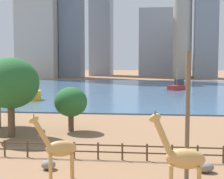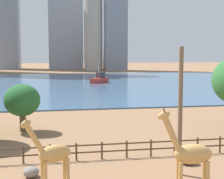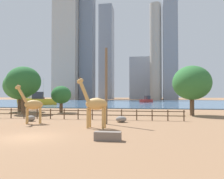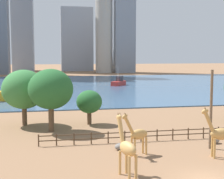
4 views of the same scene
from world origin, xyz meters
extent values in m
plane|color=#8C6647|center=(0.00, 80.00, 0.00)|extent=(400.00, 400.00, 0.00)
cube|color=#3D6084|center=(0.00, 77.00, 0.10)|extent=(180.00, 86.00, 0.20)
cylinder|color=tan|center=(3.12, 4.80, 0.95)|extent=(0.24, 0.24, 1.91)
cylinder|color=tan|center=(3.18, 5.38, 0.95)|extent=(0.24, 0.24, 1.91)
cylinder|color=tan|center=(4.58, 4.63, 0.95)|extent=(0.24, 0.24, 1.91)
cylinder|color=tan|center=(4.65, 5.21, 0.95)|extent=(0.24, 0.24, 1.91)
ellipsoid|color=tan|center=(3.88, 5.01, 2.24)|extent=(2.19, 1.08, 1.10)
cylinder|color=tan|center=(2.68, 5.14, 3.42)|extent=(1.19, 0.47, 2.07)
ellipsoid|color=tan|center=(2.26, 5.19, 4.39)|extent=(0.84, 0.43, 0.68)
cone|color=brown|center=(2.25, 5.11, 4.71)|extent=(0.11, 0.11, 0.20)
cone|color=brown|center=(2.27, 5.28, 4.71)|extent=(0.11, 0.11, 0.20)
cylinder|color=tan|center=(-4.01, 6.68, 0.86)|extent=(0.26, 0.26, 1.73)
cylinder|color=tan|center=(-4.20, 7.18, 0.86)|extent=(0.26, 0.26, 1.73)
cylinder|color=tan|center=(-2.76, 7.14, 0.86)|extent=(0.26, 0.26, 1.73)
cylinder|color=tan|center=(-2.94, 7.64, 0.86)|extent=(0.26, 0.26, 1.73)
ellipsoid|color=tan|center=(-3.48, 7.16, 2.03)|extent=(2.05, 1.37, 1.00)
cylinder|color=tan|center=(-4.57, 6.76, 3.07)|extent=(1.21, 0.69, 1.83)
ellipsoid|color=tan|center=(-5.00, 6.61, 3.91)|extent=(0.80, 0.54, 0.65)
cone|color=brown|center=(-4.97, 6.53, 4.20)|extent=(0.12, 0.12, 0.18)
cone|color=brown|center=(-5.03, 6.68, 4.20)|extent=(0.12, 0.12, 0.18)
cylinder|color=brown|center=(4.28, 7.97, 4.05)|extent=(0.28, 0.28, 8.10)
ellipsoid|color=gray|center=(-4.93, 9.20, 0.34)|extent=(0.98, 0.90, 0.67)
ellipsoid|color=gray|center=(5.68, 9.79, 0.35)|extent=(1.22, 0.93, 0.69)
cube|color=#72665B|center=(5.86, -0.31, 0.30)|extent=(1.80, 0.60, 0.60)
cylinder|color=#4C3826|center=(-9.30, 12.00, 0.65)|extent=(0.14, 0.14, 1.30)
cylinder|color=#4C3826|center=(-7.45, 12.00, 0.65)|extent=(0.14, 0.14, 1.30)
cylinder|color=#4C3826|center=(-5.60, 12.00, 0.65)|extent=(0.14, 0.14, 1.30)
cylinder|color=#4C3826|center=(-3.75, 12.00, 0.65)|extent=(0.14, 0.14, 1.30)
cylinder|color=#4C3826|center=(-1.90, 12.00, 0.65)|extent=(0.14, 0.14, 1.30)
cylinder|color=#4C3826|center=(-0.05, 12.00, 0.65)|extent=(0.14, 0.14, 1.30)
cylinder|color=#4C3826|center=(1.80, 12.00, 0.65)|extent=(0.14, 0.14, 1.30)
cylinder|color=#4C3826|center=(3.65, 12.00, 0.65)|extent=(0.14, 0.14, 1.30)
cylinder|color=#4C3826|center=(5.49, 12.00, 0.65)|extent=(0.14, 0.14, 1.30)
cylinder|color=#4C3826|center=(7.34, 12.00, 0.65)|extent=(0.14, 0.14, 1.30)
cylinder|color=#4C3826|center=(9.19, 12.00, 0.65)|extent=(0.14, 0.14, 1.30)
cylinder|color=#4C3826|center=(11.04, 12.00, 0.65)|extent=(0.14, 0.14, 1.30)
cylinder|color=#4C3826|center=(12.89, 12.00, 0.65)|extent=(0.14, 0.14, 1.30)
cube|color=#4C3826|center=(0.00, 12.00, 1.10)|extent=(26.10, 0.08, 0.10)
cube|color=#4C3826|center=(0.00, 12.00, 0.59)|extent=(26.10, 0.08, 0.10)
cylinder|color=brown|center=(-11.57, 18.80, 1.56)|extent=(0.68, 0.68, 3.11)
ellipsoid|color=#26602D|center=(-11.57, 18.80, 5.33)|extent=(5.55, 5.55, 4.99)
cylinder|color=brown|center=(-6.38, 22.22, 0.87)|extent=(0.59, 0.59, 1.74)
ellipsoid|color=#26602D|center=(-6.38, 22.22, 3.14)|extent=(3.51, 3.51, 3.16)
cylinder|color=brown|center=(15.40, 19.73, 1.33)|extent=(0.65, 0.65, 2.65)
ellipsoid|color=#2D6B33|center=(15.40, 19.73, 4.96)|extent=(5.76, 5.76, 5.19)
cylinder|color=brown|center=(-15.08, 23.34, 1.28)|extent=(0.65, 0.65, 2.56)
ellipsoid|color=#387A3D|center=(-15.08, 23.34, 4.91)|extent=(5.87, 5.87, 5.29)
cube|color=#B22D28|center=(-49.91, 97.27, 1.09)|extent=(4.48, 9.26, 1.78)
cube|color=silver|center=(-49.74, 98.36, 3.04)|extent=(2.58, 3.48, 2.13)
cube|color=gold|center=(-37.08, 64.23, 1.07)|extent=(9.19, 6.65, 1.74)
cube|color=silver|center=(-36.10, 63.76, 2.99)|extent=(3.73, 3.26, 2.09)
cylinder|color=silver|center=(-37.47, 64.43, 4.99)|extent=(0.16, 0.16, 6.09)
cube|color=gold|center=(-22.74, 47.70, 1.09)|extent=(9.46, 6.01, 1.78)
cube|color=#333338|center=(-23.79, 47.32, 3.05)|extent=(3.74, 3.09, 2.14)
cylinder|color=silver|center=(-22.32, 47.84, 5.10)|extent=(0.15, 0.15, 6.23)
cube|color=#B22D28|center=(8.94, 75.41, 0.82)|extent=(5.48, 6.31, 1.24)
cube|color=#333338|center=(9.40, 76.03, 2.18)|extent=(2.52, 2.68, 1.49)
cylinder|color=silver|center=(8.76, 75.16, 3.61)|extent=(0.17, 0.17, 4.34)
cylinder|color=#ADA89E|center=(16.13, 144.24, 34.66)|extent=(8.31, 8.31, 69.32)
cube|color=gray|center=(26.33, 144.75, 47.02)|extent=(9.97, 9.03, 94.03)
cube|color=#B7B2A8|center=(-47.83, 137.03, 48.65)|extent=(17.35, 14.84, 97.29)
cube|color=gray|center=(-24.02, 168.89, 39.60)|extent=(11.08, 15.82, 79.20)
cube|color=slate|center=(-33.87, 142.11, 52.04)|extent=(10.01, 9.90, 104.08)
cube|color=#939EAD|center=(4.61, 167.51, 17.10)|extent=(17.03, 14.14, 34.20)
camera|label=1|loc=(1.98, -13.26, 7.42)|focal=55.00mm
camera|label=2|loc=(-3.69, -12.01, 7.64)|focal=55.00mm
camera|label=3|loc=(8.33, -14.78, 3.03)|focal=35.00mm
camera|label=4|loc=(-12.05, -23.84, 9.75)|focal=55.00mm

